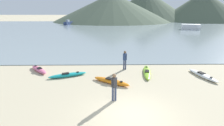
# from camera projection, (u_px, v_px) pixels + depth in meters

# --- Properties ---
(ground_plane) EXTENTS (400.00, 400.00, 0.00)m
(ground_plane) POSITION_uv_depth(u_px,v_px,m) (133.00, 115.00, 8.98)
(ground_plane) COLOR #C6B793
(bay_water) EXTENTS (160.00, 70.00, 0.06)m
(bay_water) POSITION_uv_depth(u_px,v_px,m) (113.00, 29.00, 50.63)
(bay_water) COLOR gray
(bay_water) RESTS_ON ground_plane
(far_hill_left) EXTENTS (55.80, 55.80, 12.86)m
(far_hill_left) POSITION_uv_depth(u_px,v_px,m) (112.00, 7.00, 83.68)
(far_hill_left) COLOR #4C5B47
(far_hill_left) RESTS_ON ground_plane
(far_hill_midleft) EXTENTS (48.75, 48.75, 15.22)m
(far_hill_midleft) POSITION_uv_depth(u_px,v_px,m) (146.00, 5.00, 94.55)
(far_hill_midleft) COLOR #4C5B47
(far_hill_midleft) RESTS_ON ground_plane
(far_hill_midright) EXTENTS (40.80, 40.80, 13.94)m
(far_hill_midright) POSITION_uv_depth(u_px,v_px,m) (202.00, 6.00, 84.58)
(far_hill_midright) COLOR #4C5B47
(far_hill_midright) RESTS_ON ground_plane
(kayak_on_sand_0) EXTENTS (2.28, 2.48, 0.34)m
(kayak_on_sand_0) POSITION_uv_depth(u_px,v_px,m) (39.00, 69.00, 15.38)
(kayak_on_sand_0) COLOR #E5668C
(kayak_on_sand_0) RESTS_ON ground_plane
(kayak_on_sand_1) EXTENTS (1.17, 3.57, 0.31)m
(kayak_on_sand_1) POSITION_uv_depth(u_px,v_px,m) (147.00, 72.00, 14.82)
(kayak_on_sand_1) COLOR #8CCC2D
(kayak_on_sand_1) RESTS_ON ground_plane
(kayak_on_sand_2) EXTENTS (2.89, 2.16, 0.35)m
(kayak_on_sand_2) POSITION_uv_depth(u_px,v_px,m) (111.00, 81.00, 12.84)
(kayak_on_sand_2) COLOR orange
(kayak_on_sand_2) RESTS_ON ground_plane
(kayak_on_sand_3) EXTENTS (1.40, 3.20, 0.32)m
(kayak_on_sand_3) POSITION_uv_depth(u_px,v_px,m) (202.00, 75.00, 14.08)
(kayak_on_sand_3) COLOR white
(kayak_on_sand_3) RESTS_ON ground_plane
(kayak_on_sand_4) EXTENTS (3.03, 1.64, 0.32)m
(kayak_on_sand_4) POSITION_uv_depth(u_px,v_px,m) (68.00, 75.00, 14.12)
(kayak_on_sand_4) COLOR teal
(kayak_on_sand_4) RESTS_ON ground_plane
(person_near_foreground) EXTENTS (0.35, 0.30, 1.71)m
(person_near_foreground) POSITION_uv_depth(u_px,v_px,m) (114.00, 85.00, 10.12)
(person_near_foreground) COLOR #384260
(person_near_foreground) RESTS_ON ground_plane
(person_near_waterline) EXTENTS (0.35, 0.30, 1.73)m
(person_near_waterline) POSITION_uv_depth(u_px,v_px,m) (125.00, 59.00, 15.57)
(person_near_waterline) COLOR #384260
(person_near_waterline) RESTS_ON ground_plane
(moored_boat_0) EXTENTS (2.61, 5.13, 1.82)m
(moored_boat_0) POSITION_uv_depth(u_px,v_px,m) (68.00, 23.00, 63.38)
(moored_boat_0) COLOR navy
(moored_boat_0) RESTS_ON bay_water
(moored_boat_1) EXTENTS (5.12, 3.43, 1.39)m
(moored_boat_1) POSITION_uv_depth(u_px,v_px,m) (191.00, 27.00, 47.99)
(moored_boat_1) COLOR white
(moored_boat_1) RESTS_ON bay_water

